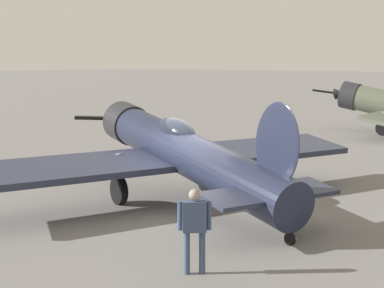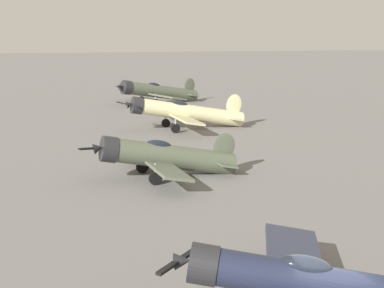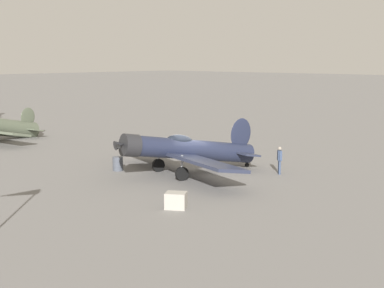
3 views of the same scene
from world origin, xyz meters
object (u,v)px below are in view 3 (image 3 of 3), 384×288
(airplane_foreground, at_px, (185,150))
(ground_crew_mechanic, at_px, (280,158))
(equipment_crate, at_px, (176,200))
(fuel_drum, at_px, (118,164))

(airplane_foreground, distance_m, ground_crew_mechanic, 5.71)
(airplane_foreground, height_order, equipment_crate, airplane_foreground)
(equipment_crate, bearing_deg, ground_crew_mechanic, -84.55)
(ground_crew_mechanic, xyz_separation_m, fuel_drum, (8.00, 5.85, -0.57))
(airplane_foreground, relative_size, ground_crew_mechanic, 7.35)
(ground_crew_mechanic, xyz_separation_m, equipment_crate, (-0.95, 9.95, -0.63))
(airplane_foreground, xyz_separation_m, fuel_drum, (3.84, 1.96, -1.05))
(equipment_crate, height_order, fuel_drum, fuel_drum)
(airplane_foreground, distance_m, fuel_drum, 4.44)
(fuel_drum, bearing_deg, ground_crew_mechanic, -143.83)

